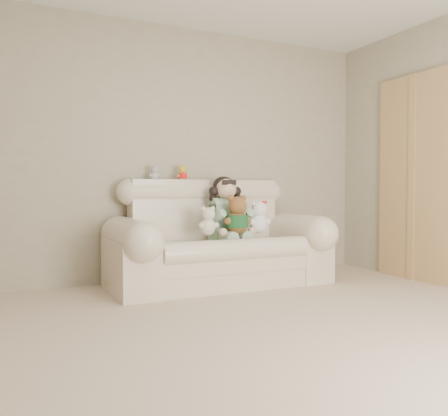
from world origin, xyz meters
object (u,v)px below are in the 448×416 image
(sofa, at_px, (220,232))
(seated_child, at_px, (226,208))
(brown_teddy, at_px, (237,211))
(white_cat, at_px, (258,214))
(cream_teddy, at_px, (208,218))

(sofa, xyz_separation_m, seated_child, (0.11, 0.08, 0.23))
(brown_teddy, bearing_deg, white_cat, 26.67)
(sofa, relative_size, seated_child, 3.23)
(white_cat, distance_m, cream_teddy, 0.54)
(brown_teddy, relative_size, cream_teddy, 1.38)
(white_cat, xyz_separation_m, cream_teddy, (-0.53, 0.01, -0.03))
(seated_child, xyz_separation_m, brown_teddy, (0.01, -0.23, -0.03))
(seated_child, relative_size, brown_teddy, 1.48)
(white_cat, bearing_deg, sofa, 152.71)
(white_cat, height_order, cream_teddy, white_cat)
(seated_child, bearing_deg, white_cat, -42.93)
(seated_child, relative_size, white_cat, 1.72)
(sofa, bearing_deg, white_cat, -18.97)
(white_cat, bearing_deg, seated_child, 133.18)
(seated_child, bearing_deg, cream_teddy, -149.26)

